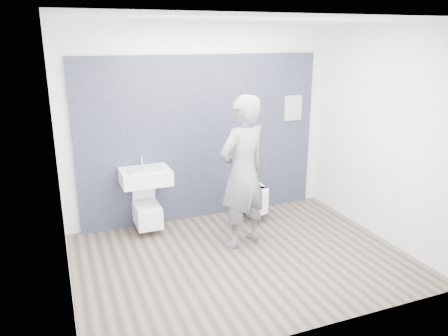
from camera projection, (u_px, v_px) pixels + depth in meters
name	position (u px, v px, depth m)	size (l,w,h in m)	color
ground	(242.00, 258.00, 5.41)	(4.00, 4.00, 0.00)	brown
room_shell	(244.00, 120.00, 4.91)	(4.00, 4.00, 4.00)	silver
tile_wall	(203.00, 215.00, 6.72)	(3.60, 0.06, 2.40)	black
washbasin	(145.00, 176.00, 5.91)	(0.66, 0.50, 0.50)	white
toilet_square	(147.00, 213.00, 6.08)	(0.34, 0.49, 0.66)	white
toilet_rounded	(253.00, 197.00, 6.55)	(0.37, 0.63, 0.34)	white
info_placard	(289.00, 203.00, 7.20)	(0.29, 0.03, 0.38)	silver
visitor	(243.00, 173.00, 5.51)	(0.72, 0.47, 1.97)	slate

